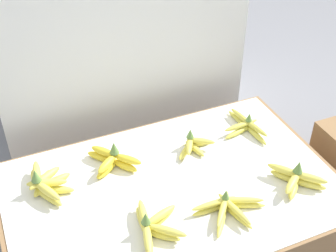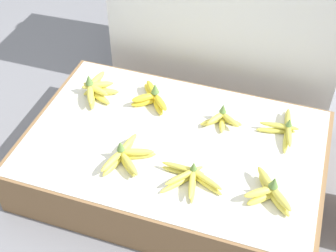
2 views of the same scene
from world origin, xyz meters
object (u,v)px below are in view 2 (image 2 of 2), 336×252
banana_bunch_front_midright (190,178)px  banana_bunch_middle_midright (222,119)px  banana_bunch_front_midleft (126,156)px  banana_bunch_middle_midleft (152,97)px  banana_bunch_front_right (270,192)px  banana_bunch_middle_left (96,89)px  banana_bunch_middle_right (284,128)px

banana_bunch_front_midright → banana_bunch_middle_midright: bearing=84.0°
banana_bunch_front_midleft → banana_bunch_middle_midleft: bearing=94.0°
banana_bunch_front_midleft → banana_bunch_middle_midright: (0.30, 0.33, -0.00)m
banana_bunch_front_midleft → banana_bunch_middle_midright: size_ratio=1.32×
banana_bunch_front_right → banana_bunch_front_midright: bearing=-176.4°
banana_bunch_front_midright → banana_bunch_front_right: bearing=3.6°
banana_bunch_front_midright → banana_bunch_middle_left: bearing=147.2°
banana_bunch_middle_right → banana_bunch_middle_left: bearing=-178.5°
banana_bunch_front_midleft → banana_bunch_middle_right: 0.67m
banana_bunch_middle_left → banana_bunch_middle_midright: 0.59m
banana_bunch_front_midleft → banana_bunch_middle_midright: 0.45m
banana_bunch_front_midright → banana_bunch_middle_left: (-0.55, 0.36, 0.01)m
banana_bunch_front_midleft → banana_bunch_middle_left: (-0.29, 0.34, 0.00)m
banana_bunch_middle_midleft → banana_bunch_front_right: bearing=-31.8°
banana_bunch_middle_midright → banana_bunch_middle_right: size_ratio=0.67×
banana_bunch_front_midright → banana_bunch_middle_midright: 0.35m
banana_bunch_front_midright → banana_bunch_front_right: size_ratio=1.38×
banana_bunch_front_midright → banana_bunch_middle_right: bearing=52.0°
banana_bunch_front_midright → banana_bunch_front_right: 0.29m
banana_bunch_front_midleft → banana_bunch_middle_left: 0.44m
banana_bunch_middle_midleft → banana_bunch_middle_right: size_ratio=0.73×
banana_bunch_middle_right → banana_bunch_front_midleft: bearing=-147.6°
banana_bunch_middle_midleft → banana_bunch_front_midleft: bearing=-86.0°
banana_bunch_middle_left → banana_bunch_front_midleft: bearing=-49.6°
banana_bunch_front_midright → banana_bunch_middle_midleft: banana_bunch_middle_midleft is taller
banana_bunch_front_midright → banana_bunch_middle_midright: (0.04, 0.35, 0.00)m
banana_bunch_front_right → banana_bunch_middle_midright: size_ratio=1.06×
banana_bunch_front_midleft → banana_bunch_middle_right: size_ratio=0.88×
banana_bunch_front_midleft → banana_bunch_front_midright: (0.27, -0.02, -0.01)m
banana_bunch_front_midleft → banana_bunch_middle_right: bearing=32.4°
banana_bunch_middle_midright → banana_bunch_middle_right: bearing=6.5°
banana_bunch_front_midleft → banana_bunch_middle_midleft: 0.36m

